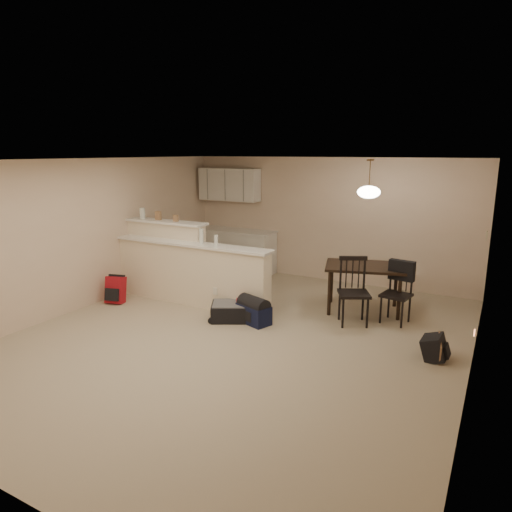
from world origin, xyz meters
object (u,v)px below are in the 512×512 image
Objects in this scene: pendant_lamp at (369,191)px; navy_duffel at (254,314)px; suitcase at (236,311)px; red_backpack at (116,290)px; black_daypack at (434,348)px; dining_chair_far at (396,294)px; dining_table at (364,271)px; dining_chair_near at (354,292)px.

navy_duffel is at bearing -134.10° from pendant_lamp.
red_backpack is (-2.28, -0.31, 0.11)m from suitcase.
black_daypack is (5.26, 0.31, -0.08)m from red_backpack.
red_backpack is at bearing -153.93° from dining_chair_far.
dining_chair_far reaches higher than red_backpack.
dining_chair_far is (0.59, -0.31, -0.22)m from dining_table.
dining_chair_near is 3.00× the size of black_daypack.
red_backpack is (-3.97, -1.01, -0.28)m from dining_chair_near.
red_backpack is (-3.94, -1.68, -0.45)m from dining_table.
dining_chair_far reaches higher than suitcase.
dining_chair_far is (0.59, -0.31, -1.52)m from pendant_lamp.
red_backpack is 1.35× the size of black_daypack.
pendant_lamp is 2.65m from navy_duffel.
black_daypack is (1.28, -0.70, -0.37)m from dining_chair_near.
pendant_lamp is at bearing -133.27° from dining_table.
black_daypack is at bearing 19.82° from navy_duffel.
suitcase is 2.30m from red_backpack.
dining_table is 0.70m from dining_chair_far.
dining_chair_near is at bearing -87.04° from pendant_lamp.
dining_table is 2.67× the size of navy_duffel.
dining_chair_near is (0.03, -0.67, -1.47)m from pendant_lamp.
dining_table reaches higher than suitcase.
dining_chair_far is 4.74m from red_backpack.
dining_chair_near reaches higher than dining_chair_far.
dining_chair_near is at bearing 46.87° from navy_duffel.
pendant_lamp is at bearing 46.59° from black_daypack.
dining_table is 1.90× the size of suitcase.
dining_table is 0.70m from dining_chair_near.
pendant_lamp is at bearing 10.67° from suitcase.
dining_table reaches higher than black_daypack.
red_backpack reaches higher than navy_duffel.
suitcase is 2.98m from black_daypack.
dining_chair_near is at bearing -1.38° from red_backpack.
dining_table is 1.99m from navy_duffel.
dining_chair_near is at bearing -137.47° from dining_chair_far.
dining_chair_far is at bearing 48.74° from navy_duffel.
navy_duffel is (-1.92, -1.07, -0.33)m from dining_chair_far.
navy_duffel is (-1.33, -1.37, -1.84)m from pendant_lamp.
navy_duffel is 2.65m from black_daypack.
black_daypack is at bearing -46.43° from dining_chair_far.
pendant_lamp is at bearing 65.65° from navy_duffel.
dining_table is 1.52× the size of dining_chair_far.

